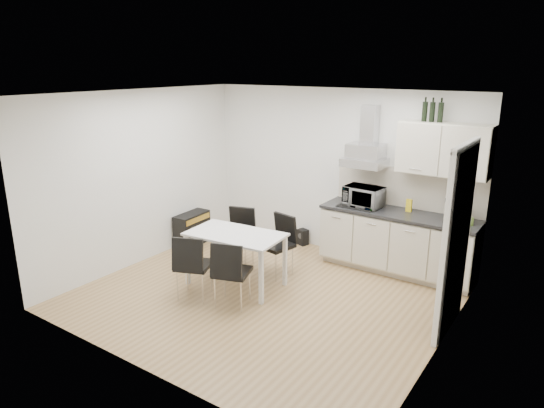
{
  "coord_description": "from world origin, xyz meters",
  "views": [
    {
      "loc": [
        3.36,
        -4.74,
        2.95
      ],
      "look_at": [
        -0.23,
        0.51,
        1.1
      ],
      "focal_mm": 32.0,
      "sensor_mm": 36.0,
      "label": 1
    }
  ],
  "objects_px": {
    "chair_far_left": "(238,239)",
    "floor_speaker": "(303,237)",
    "kitchenette": "(402,218)",
    "guitar_amp": "(192,229)",
    "dining_table": "(235,240)",
    "chair_far_right": "(276,246)",
    "chair_near_right": "(232,273)",
    "chair_near_left": "(194,266)"
  },
  "relations": [
    {
      "from": "dining_table",
      "to": "chair_far_left",
      "type": "distance_m",
      "value": 0.67
    },
    {
      "from": "chair_far_right",
      "to": "chair_far_left",
      "type": "bearing_deg",
      "value": 16.07
    },
    {
      "from": "dining_table",
      "to": "chair_far_right",
      "type": "relative_size",
      "value": 1.52
    },
    {
      "from": "dining_table",
      "to": "chair_near_right",
      "type": "height_order",
      "value": "chair_near_right"
    },
    {
      "from": "dining_table",
      "to": "floor_speaker",
      "type": "bearing_deg",
      "value": 86.27
    },
    {
      "from": "chair_near_left",
      "to": "chair_near_right",
      "type": "height_order",
      "value": "same"
    },
    {
      "from": "floor_speaker",
      "to": "chair_far_left",
      "type": "bearing_deg",
      "value": -87.11
    },
    {
      "from": "dining_table",
      "to": "chair_far_right",
      "type": "distance_m",
      "value": 0.67
    },
    {
      "from": "kitchenette",
      "to": "chair_near_right",
      "type": "distance_m",
      "value": 2.59
    },
    {
      "from": "kitchenette",
      "to": "chair_far_left",
      "type": "bearing_deg",
      "value": -150.66
    },
    {
      "from": "chair_far_left",
      "to": "floor_speaker",
      "type": "relative_size",
      "value": 3.29
    },
    {
      "from": "chair_near_left",
      "to": "guitar_amp",
      "type": "height_order",
      "value": "chair_near_left"
    },
    {
      "from": "kitchenette",
      "to": "floor_speaker",
      "type": "height_order",
      "value": "kitchenette"
    },
    {
      "from": "kitchenette",
      "to": "guitar_amp",
      "type": "relative_size",
      "value": 3.77
    },
    {
      "from": "guitar_amp",
      "to": "dining_table",
      "type": "bearing_deg",
      "value": -30.09
    },
    {
      "from": "kitchenette",
      "to": "chair_far_right",
      "type": "bearing_deg",
      "value": -142.31
    },
    {
      "from": "dining_table",
      "to": "chair_near_right",
      "type": "bearing_deg",
      "value": -60.56
    },
    {
      "from": "chair_far_right",
      "to": "floor_speaker",
      "type": "xyz_separation_m",
      "value": [
        -0.3,
        1.27,
        -0.31
      ]
    },
    {
      "from": "kitchenette",
      "to": "guitar_amp",
      "type": "distance_m",
      "value": 3.44
    },
    {
      "from": "chair_far_left",
      "to": "floor_speaker",
      "type": "distance_m",
      "value": 1.4
    },
    {
      "from": "kitchenette",
      "to": "floor_speaker",
      "type": "distance_m",
      "value": 1.87
    },
    {
      "from": "chair_far_right",
      "to": "chair_near_left",
      "type": "xyz_separation_m",
      "value": [
        -0.49,
        -1.17,
        0.0
      ]
    },
    {
      "from": "chair_far_left",
      "to": "chair_far_right",
      "type": "relative_size",
      "value": 1.0
    },
    {
      "from": "chair_far_left",
      "to": "kitchenette",
      "type": "bearing_deg",
      "value": -168.41
    },
    {
      "from": "chair_far_right",
      "to": "dining_table",
      "type": "bearing_deg",
      "value": 75.5
    },
    {
      "from": "floor_speaker",
      "to": "dining_table",
      "type": "bearing_deg",
      "value": -72.08
    },
    {
      "from": "chair_far_right",
      "to": "chair_near_right",
      "type": "relative_size",
      "value": 1.0
    },
    {
      "from": "dining_table",
      "to": "chair_near_left",
      "type": "relative_size",
      "value": 1.52
    },
    {
      "from": "guitar_amp",
      "to": "chair_near_left",
      "type": "bearing_deg",
      "value": -48.85
    },
    {
      "from": "kitchenette",
      "to": "chair_far_left",
      "type": "distance_m",
      "value": 2.4
    },
    {
      "from": "kitchenette",
      "to": "floor_speaker",
      "type": "relative_size",
      "value": 9.42
    },
    {
      "from": "guitar_amp",
      "to": "chair_near_right",
      "type": "bearing_deg",
      "value": -37.19
    },
    {
      "from": "chair_far_left",
      "to": "floor_speaker",
      "type": "xyz_separation_m",
      "value": [
        0.33,
        1.33,
        -0.31
      ]
    },
    {
      "from": "chair_far_right",
      "to": "guitar_amp",
      "type": "relative_size",
      "value": 1.32
    },
    {
      "from": "chair_near_left",
      "to": "floor_speaker",
      "type": "distance_m",
      "value": 2.47
    },
    {
      "from": "chair_near_left",
      "to": "guitar_amp",
      "type": "bearing_deg",
      "value": 111.68
    },
    {
      "from": "dining_table",
      "to": "chair_near_right",
      "type": "relative_size",
      "value": 1.52
    },
    {
      "from": "chair_far_right",
      "to": "floor_speaker",
      "type": "distance_m",
      "value": 1.34
    },
    {
      "from": "kitchenette",
      "to": "chair_near_left",
      "type": "height_order",
      "value": "kitchenette"
    },
    {
      "from": "dining_table",
      "to": "chair_far_left",
      "type": "xyz_separation_m",
      "value": [
        -0.36,
        0.52,
        -0.22
      ]
    },
    {
      "from": "chair_near_left",
      "to": "floor_speaker",
      "type": "height_order",
      "value": "chair_near_left"
    },
    {
      "from": "chair_far_right",
      "to": "kitchenette",
      "type": "bearing_deg",
      "value": -131.35
    }
  ]
}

